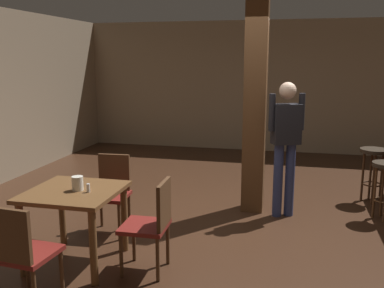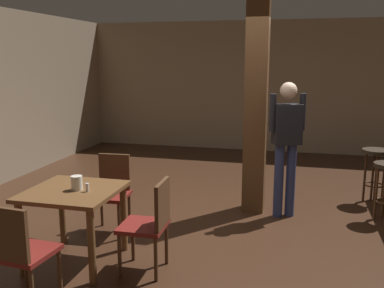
{
  "view_description": "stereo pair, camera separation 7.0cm",
  "coord_description": "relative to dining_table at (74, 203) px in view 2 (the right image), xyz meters",
  "views": [
    {
      "loc": [
        0.6,
        -4.92,
        2.0
      ],
      "look_at": [
        -0.5,
        -0.25,
        1.04
      ],
      "focal_mm": 40.0,
      "sensor_mm": 36.0,
      "label": 1
    },
    {
      "loc": [
        0.67,
        -4.9,
        2.0
      ],
      "look_at": [
        -0.5,
        -0.25,
        1.04
      ],
      "focal_mm": 40.0,
      "sensor_mm": 36.0,
      "label": 2
    }
  ],
  "objects": [
    {
      "name": "ground_plane",
      "position": [
        1.43,
        1.32,
        -0.61
      ],
      "size": [
        10.8,
        10.8,
        0.0
      ],
      "primitive_type": "plane",
      "color": "#382114"
    },
    {
      "name": "wall_back",
      "position": [
        1.43,
        5.82,
        0.79
      ],
      "size": [
        8.0,
        0.1,
        2.8
      ],
      "primitive_type": "cube",
      "color": "gray",
      "rests_on": "ground_plane"
    },
    {
      "name": "pillar",
      "position": [
        1.55,
        1.94,
        0.79
      ],
      "size": [
        0.28,
        0.28,
        2.8
      ],
      "primitive_type": "cube",
      "color": "brown",
      "rests_on": "ground_plane"
    },
    {
      "name": "dining_table",
      "position": [
        0.0,
        0.0,
        0.0
      ],
      "size": [
        0.86,
        0.86,
        0.75
      ],
      "color": "brown",
      "rests_on": "ground_plane"
    },
    {
      "name": "chair_east",
      "position": [
        0.8,
        -0.01,
        -0.11
      ],
      "size": [
        0.43,
        0.43,
        0.89
      ],
      "color": "maroon",
      "rests_on": "ground_plane"
    },
    {
      "name": "chair_north",
      "position": [
        0.02,
        0.83,
        -0.11
      ],
      "size": [
        0.44,
        0.44,
        0.89
      ],
      "color": "maroon",
      "rests_on": "ground_plane"
    },
    {
      "name": "chair_south",
      "position": [
        -0.01,
        -0.85,
        -0.11
      ],
      "size": [
        0.45,
        0.45,
        0.89
      ],
      "color": "maroon",
      "rests_on": "ground_plane"
    },
    {
      "name": "napkin_cup",
      "position": [
        0.04,
        -0.0,
        0.21
      ],
      "size": [
        0.11,
        0.11,
        0.14
      ],
      "primitive_type": "cylinder",
      "color": "silver",
      "rests_on": "dining_table"
    },
    {
      "name": "salt_shaker",
      "position": [
        0.17,
        -0.03,
        0.18
      ],
      "size": [
        0.03,
        0.03,
        0.08
      ],
      "primitive_type": "cylinder",
      "color": "silver",
      "rests_on": "dining_table"
    },
    {
      "name": "standing_person",
      "position": [
        1.96,
        1.79,
        0.39
      ],
      "size": [
        0.46,
        0.32,
        1.72
      ],
      "color": "black",
      "rests_on": "ground_plane"
    },
    {
      "name": "bar_stool_mid",
      "position": [
        3.16,
        2.64,
        -0.03
      ],
      "size": [
        0.38,
        0.38,
        0.77
      ],
      "color": "#2D2319",
      "rests_on": "ground_plane"
    }
  ]
}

